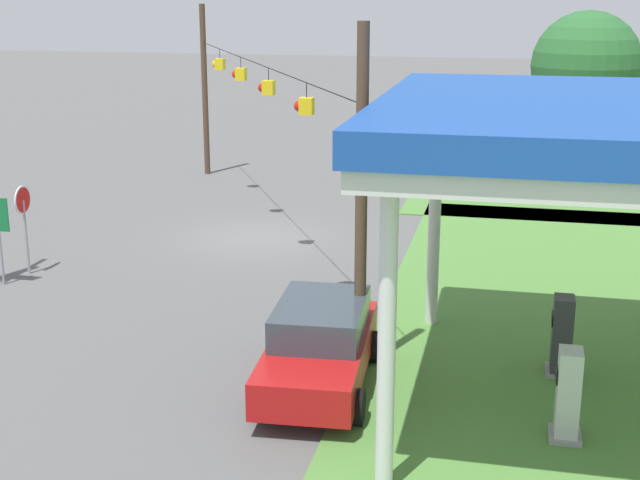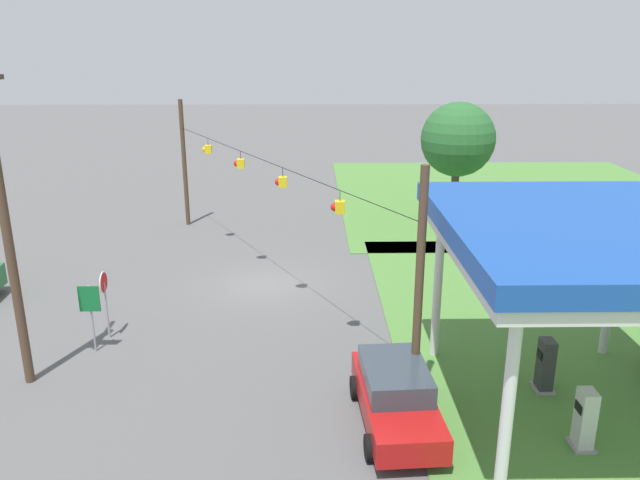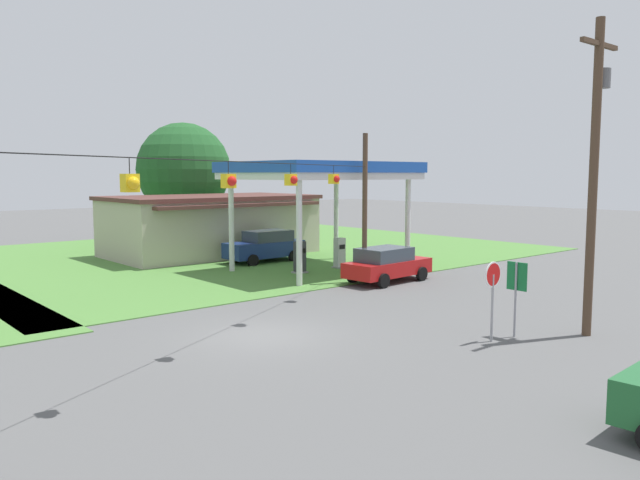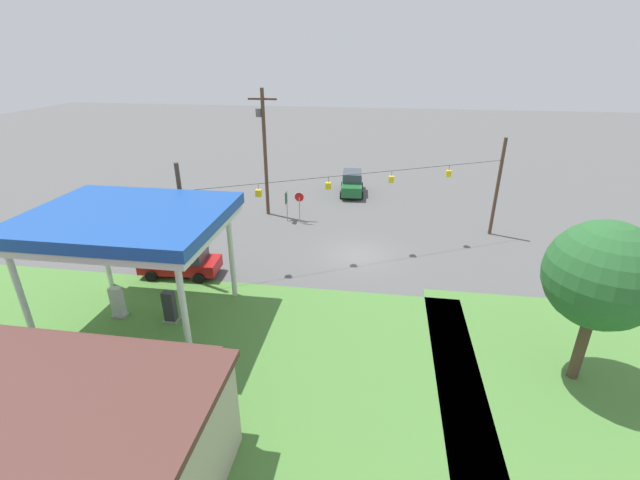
{
  "view_description": "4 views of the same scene",
  "coord_description": "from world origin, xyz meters",
  "px_view_note": "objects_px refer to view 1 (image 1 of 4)",
  "views": [
    {
      "loc": [
        26.24,
        7.92,
        7.63
      ],
      "look_at": [
        4.62,
        3.09,
        1.39
      ],
      "focal_mm": 50.0,
      "sensor_mm": 36.0,
      "label": 1
    },
    {
      "loc": [
        25.18,
        2.04,
        10.11
      ],
      "look_at": [
        2.22,
        2.41,
        2.74
      ],
      "focal_mm": 35.0,
      "sensor_mm": 36.0,
      "label": 2
    },
    {
      "loc": [
        -11.36,
        -16.02,
        5.15
      ],
      "look_at": [
        3.34,
        1.15,
        2.77
      ],
      "focal_mm": 35.0,
      "sensor_mm": 36.0,
      "label": 3
    },
    {
      "loc": [
        -1.3,
        25.71,
        12.46
      ],
      "look_at": [
        2.15,
        2.67,
        2.1
      ],
      "focal_mm": 24.0,
      "sensor_mm": 36.0,
      "label": 4
    }
  ],
  "objects_px": {
    "fuel_pump_near": "(562,338)",
    "fuel_pump_far": "(568,398)",
    "car_at_pumps_front": "(320,345)",
    "stop_sign_roadside": "(24,210)",
    "tree_west_verge": "(586,67)",
    "gas_station_canopy": "(584,130)"
  },
  "relations": [
    {
      "from": "fuel_pump_far",
      "to": "stop_sign_roadside",
      "type": "bearing_deg",
      "value": -114.87
    },
    {
      "from": "gas_station_canopy",
      "to": "car_at_pumps_front",
      "type": "height_order",
      "value": "gas_station_canopy"
    },
    {
      "from": "car_at_pumps_front",
      "to": "tree_west_verge",
      "type": "height_order",
      "value": "tree_west_verge"
    },
    {
      "from": "fuel_pump_near",
      "to": "gas_station_canopy",
      "type": "bearing_deg",
      "value": 0.06
    },
    {
      "from": "car_at_pumps_front",
      "to": "stop_sign_roadside",
      "type": "bearing_deg",
      "value": -123.02
    },
    {
      "from": "car_at_pumps_front",
      "to": "stop_sign_roadside",
      "type": "distance_m",
      "value": 10.95
    },
    {
      "from": "gas_station_canopy",
      "to": "stop_sign_roadside",
      "type": "xyz_separation_m",
      "value": [
        -5.18,
        -14.2,
        -3.46
      ]
    },
    {
      "from": "gas_station_canopy",
      "to": "stop_sign_roadside",
      "type": "relative_size",
      "value": 3.54
    },
    {
      "from": "fuel_pump_near",
      "to": "fuel_pump_far",
      "type": "bearing_deg",
      "value": 0.0
    },
    {
      "from": "fuel_pump_near",
      "to": "tree_west_verge",
      "type": "xyz_separation_m",
      "value": [
        -18.35,
        1.29,
        3.99
      ]
    },
    {
      "from": "fuel_pump_near",
      "to": "car_at_pumps_front",
      "type": "xyz_separation_m",
      "value": [
        1.58,
        -4.69,
        0.08
      ]
    },
    {
      "from": "car_at_pumps_front",
      "to": "gas_station_canopy",
      "type": "bearing_deg",
      "value": 88.6
    },
    {
      "from": "fuel_pump_near",
      "to": "tree_west_verge",
      "type": "bearing_deg",
      "value": 175.99
    },
    {
      "from": "car_at_pumps_front",
      "to": "tree_west_verge",
      "type": "relative_size",
      "value": 0.69
    },
    {
      "from": "stop_sign_roadside",
      "to": "car_at_pumps_front",
      "type": "bearing_deg",
      "value": -119.43
    },
    {
      "from": "fuel_pump_far",
      "to": "fuel_pump_near",
      "type": "bearing_deg",
      "value": 180.0
    },
    {
      "from": "gas_station_canopy",
      "to": "tree_west_verge",
      "type": "distance_m",
      "value": 19.8
    },
    {
      "from": "gas_station_canopy",
      "to": "fuel_pump_far",
      "type": "relative_size",
      "value": 5.25
    },
    {
      "from": "fuel_pump_far",
      "to": "car_at_pumps_front",
      "type": "height_order",
      "value": "fuel_pump_far"
    },
    {
      "from": "fuel_pump_far",
      "to": "tree_west_verge",
      "type": "relative_size",
      "value": 0.24
    },
    {
      "from": "gas_station_canopy",
      "to": "car_at_pumps_front",
      "type": "bearing_deg",
      "value": -87.81
    },
    {
      "from": "stop_sign_roadside",
      "to": "tree_west_verge",
      "type": "bearing_deg",
      "value": -46.74
    }
  ]
}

